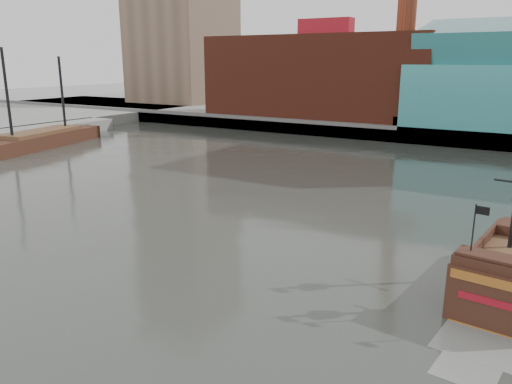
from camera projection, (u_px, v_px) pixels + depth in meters
The scene contains 5 objects.
ground at pixel (146, 321), 24.95m from camera, with size 400.00×400.00×0.00m, color #252723.
promenade_far at pixel (463, 120), 100.92m from camera, with size 220.00×60.00×2.00m, color slate.
seawall at pixel (430, 137), 76.40m from camera, with size 220.00×1.00×2.60m, color #4C4C49.
pier at pixel (4, 137), 78.43m from camera, with size 6.00×40.00×2.00m, color slate.
docked_vessel at pixel (42, 141), 74.81m from camera, with size 9.60×22.62×15.01m.
Camera 1 is at (16.29, -16.41, 12.65)m, focal length 35.00 mm.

